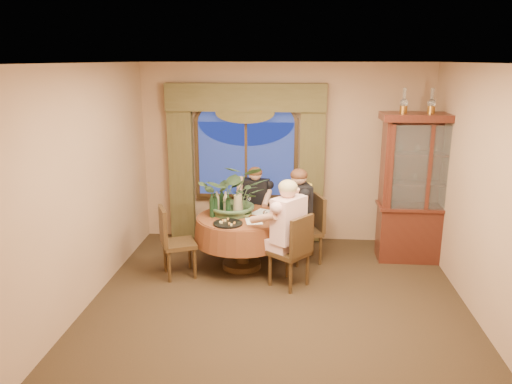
# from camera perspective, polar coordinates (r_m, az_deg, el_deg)

# --- Properties ---
(floor) EXTENTS (5.00, 5.00, 0.00)m
(floor) POSITION_cam_1_polar(r_m,az_deg,el_deg) (5.97, 2.36, -13.49)
(floor) COLOR black
(floor) RESTS_ON ground
(wall_back) EXTENTS (4.50, 0.00, 4.50)m
(wall_back) POSITION_cam_1_polar(r_m,az_deg,el_deg) (7.88, 3.27, 4.40)
(wall_back) COLOR #A17C5E
(wall_back) RESTS_ON ground
(wall_right) EXTENTS (0.00, 5.00, 5.00)m
(wall_right) POSITION_cam_1_polar(r_m,az_deg,el_deg) (5.81, 25.28, -0.87)
(wall_right) COLOR #A17C5E
(wall_right) RESTS_ON ground
(ceiling) EXTENTS (5.00, 5.00, 0.00)m
(ceiling) POSITION_cam_1_polar(r_m,az_deg,el_deg) (5.25, 2.69, 14.50)
(ceiling) COLOR white
(ceiling) RESTS_ON wall_back
(window) EXTENTS (1.62, 0.10, 1.32)m
(window) POSITION_cam_1_polar(r_m,az_deg,el_deg) (7.87, -1.14, 3.66)
(window) COLOR navy
(window) RESTS_ON wall_back
(arched_transom) EXTENTS (1.60, 0.06, 0.44)m
(arched_transom) POSITION_cam_1_polar(r_m,az_deg,el_deg) (7.75, -1.17, 9.33)
(arched_transom) COLOR navy
(arched_transom) RESTS_ON wall_back
(drapery_left) EXTENTS (0.38, 0.14, 2.32)m
(drapery_left) POSITION_cam_1_polar(r_m,az_deg,el_deg) (8.01, -8.53, 2.83)
(drapery_left) COLOR #453E1F
(drapery_left) RESTS_ON floor
(drapery_right) EXTENTS (0.38, 0.14, 2.32)m
(drapery_right) POSITION_cam_1_polar(r_m,az_deg,el_deg) (7.80, 6.38, 2.58)
(drapery_right) COLOR #453E1F
(drapery_right) RESTS_ON floor
(swag_valance) EXTENTS (2.45, 0.16, 0.42)m
(swag_valance) POSITION_cam_1_polar(r_m,az_deg,el_deg) (7.65, -1.24, 10.76)
(swag_valance) COLOR #453E1F
(swag_valance) RESTS_ON wall_back
(dining_table) EXTENTS (1.74, 1.74, 0.75)m
(dining_table) POSITION_cam_1_polar(r_m,az_deg,el_deg) (6.98, -1.64, -5.72)
(dining_table) COLOR maroon
(dining_table) RESTS_ON floor
(china_cabinet) EXTENTS (1.32, 0.52, 2.13)m
(china_cabinet) POSITION_cam_1_polar(r_m,az_deg,el_deg) (7.43, 18.64, 0.33)
(china_cabinet) COLOR #3A150E
(china_cabinet) RESTS_ON floor
(oil_lamp_left) EXTENTS (0.11, 0.11, 0.34)m
(oil_lamp_left) POSITION_cam_1_polar(r_m,az_deg,el_deg) (7.16, 16.57, 10.00)
(oil_lamp_left) COLOR #A5722D
(oil_lamp_left) RESTS_ON china_cabinet
(oil_lamp_center) EXTENTS (0.11, 0.11, 0.34)m
(oil_lamp_center) POSITION_cam_1_polar(r_m,az_deg,el_deg) (7.24, 19.46, 9.82)
(oil_lamp_center) COLOR #A5722D
(oil_lamp_center) RESTS_ON china_cabinet
(oil_lamp_right) EXTENTS (0.11, 0.11, 0.34)m
(oil_lamp_right) POSITION_cam_1_polar(r_m,az_deg,el_deg) (7.34, 22.28, 9.62)
(oil_lamp_right) COLOR #A5722D
(oil_lamp_right) RESTS_ON china_cabinet
(chair_right) EXTENTS (0.59, 0.59, 0.96)m
(chair_right) POSITION_cam_1_polar(r_m,az_deg,el_deg) (6.41, 3.80, -6.68)
(chair_right) COLOR black
(chair_right) RESTS_ON floor
(chair_back_right) EXTENTS (0.53, 0.53, 0.96)m
(chair_back_right) POSITION_cam_1_polar(r_m,az_deg,el_deg) (7.18, 5.68, -4.31)
(chair_back_right) COLOR black
(chair_back_right) RESTS_ON floor
(chair_back) EXTENTS (0.44, 0.44, 0.96)m
(chair_back) POSITION_cam_1_polar(r_m,az_deg,el_deg) (7.74, -0.64, -2.79)
(chair_back) COLOR black
(chair_back) RESTS_ON floor
(chair_front_left) EXTENTS (0.55, 0.55, 0.96)m
(chair_front_left) POSITION_cam_1_polar(r_m,az_deg,el_deg) (6.76, -8.79, -5.66)
(chair_front_left) COLOR black
(chair_front_left) RESTS_ON floor
(person_pink) EXTENTS (0.67, 0.68, 1.40)m
(person_pink) POSITION_cam_1_polar(r_m,az_deg,el_deg) (6.35, 3.74, -4.77)
(person_pink) COLOR beige
(person_pink) RESTS_ON floor
(person_back) EXTENTS (0.51, 0.48, 1.27)m
(person_back) POSITION_cam_1_polar(r_m,az_deg,el_deg) (7.69, -0.05, -1.69)
(person_back) COLOR black
(person_back) RESTS_ON floor
(person_scarf) EXTENTS (0.57, 0.60, 1.39)m
(person_scarf) POSITION_cam_1_polar(r_m,az_deg,el_deg) (7.05, 4.99, -2.81)
(person_scarf) COLOR black
(person_scarf) RESTS_ON floor
(stoneware_vase) EXTENTS (0.15, 0.15, 0.28)m
(stoneware_vase) POSITION_cam_1_polar(r_m,az_deg,el_deg) (6.92, -2.07, -1.44)
(stoneware_vase) COLOR tan
(stoneware_vase) RESTS_ON dining_table
(centerpiece_plant) EXTENTS (0.96, 1.07, 0.83)m
(centerpiece_plant) POSITION_cam_1_polar(r_m,az_deg,el_deg) (6.85, -2.44, 2.52)
(centerpiece_plant) COLOR #3F5E3A
(centerpiece_plant) RESTS_ON dining_table
(olive_bowl) EXTENTS (0.16, 0.16, 0.05)m
(olive_bowl) POSITION_cam_1_polar(r_m,az_deg,el_deg) (6.83, -1.25, -2.64)
(olive_bowl) COLOR #4D572D
(olive_bowl) RESTS_ON dining_table
(cheese_platter) EXTENTS (0.39, 0.39, 0.02)m
(cheese_platter) POSITION_cam_1_polar(r_m,az_deg,el_deg) (6.53, -3.23, -3.62)
(cheese_platter) COLOR black
(cheese_platter) RESTS_ON dining_table
(wine_bottle_0) EXTENTS (0.07, 0.07, 0.33)m
(wine_bottle_0) POSITION_cam_1_polar(r_m,az_deg,el_deg) (6.81, -5.05, -1.53)
(wine_bottle_0) COLOR black
(wine_bottle_0) RESTS_ON dining_table
(wine_bottle_1) EXTENTS (0.07, 0.07, 0.33)m
(wine_bottle_1) POSITION_cam_1_polar(r_m,az_deg,el_deg) (6.93, -4.49, -1.22)
(wine_bottle_1) COLOR tan
(wine_bottle_1) RESTS_ON dining_table
(wine_bottle_2) EXTENTS (0.07, 0.07, 0.33)m
(wine_bottle_2) POSITION_cam_1_polar(r_m,az_deg,el_deg) (6.83, -4.68, -1.47)
(wine_bottle_2) COLOR black
(wine_bottle_2) RESTS_ON dining_table
(wine_bottle_3) EXTENTS (0.07, 0.07, 0.33)m
(wine_bottle_3) POSITION_cam_1_polar(r_m,az_deg,el_deg) (6.77, -3.20, -1.59)
(wine_bottle_3) COLOR black
(wine_bottle_3) RESTS_ON dining_table
(wine_bottle_4) EXTENTS (0.07, 0.07, 0.33)m
(wine_bottle_4) POSITION_cam_1_polar(r_m,az_deg,el_deg) (7.01, -3.92, -1.02)
(wine_bottle_4) COLOR black
(wine_bottle_4) RESTS_ON dining_table
(wine_bottle_5) EXTENTS (0.07, 0.07, 0.33)m
(wine_bottle_5) POSITION_cam_1_polar(r_m,az_deg,el_deg) (6.89, -3.49, -1.29)
(wine_bottle_5) COLOR tan
(wine_bottle_5) RESTS_ON dining_table
(tasting_paper_0) EXTENTS (0.27, 0.34, 0.00)m
(tasting_paper_0) POSITION_cam_1_polar(r_m,az_deg,el_deg) (6.65, -0.25, -3.34)
(tasting_paper_0) COLOR white
(tasting_paper_0) RESTS_ON dining_table
(tasting_paper_1) EXTENTS (0.32, 0.36, 0.00)m
(tasting_paper_1) POSITION_cam_1_polar(r_m,az_deg,el_deg) (7.02, 0.66, -2.33)
(tasting_paper_1) COLOR white
(tasting_paper_1) RESTS_ON dining_table
(wine_glass_person_pink) EXTENTS (0.07, 0.07, 0.18)m
(wine_glass_person_pink) POSITION_cam_1_polar(r_m,az_deg,el_deg) (6.55, 1.04, -2.83)
(wine_glass_person_pink) COLOR silver
(wine_glass_person_pink) RESTS_ON dining_table
(wine_glass_person_back) EXTENTS (0.07, 0.07, 0.18)m
(wine_glass_person_back) POSITION_cam_1_polar(r_m,az_deg,el_deg) (7.24, -0.81, -1.09)
(wine_glass_person_back) COLOR silver
(wine_glass_person_back) RESTS_ON dining_table
(wine_glass_person_scarf) EXTENTS (0.07, 0.07, 0.18)m
(wine_glass_person_scarf) POSITION_cam_1_polar(r_m,az_deg,el_deg) (6.91, 1.89, -1.87)
(wine_glass_person_scarf) COLOR silver
(wine_glass_person_scarf) RESTS_ON dining_table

